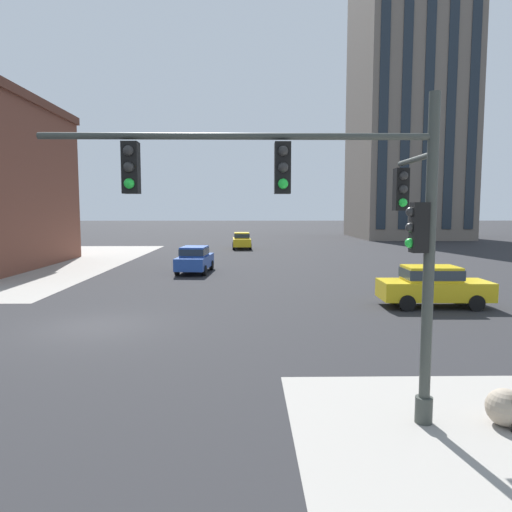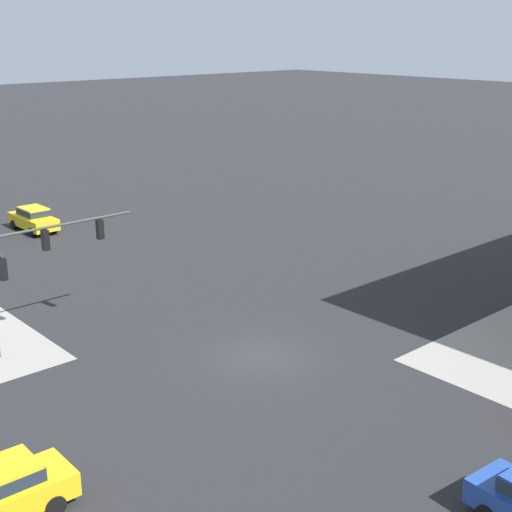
{
  "view_description": "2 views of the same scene",
  "coord_description": "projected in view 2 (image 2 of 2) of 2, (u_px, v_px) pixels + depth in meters",
  "views": [
    {
      "loc": [
        5.22,
        -15.85,
        3.97
      ],
      "look_at": [
        5.54,
        2.94,
        2.13
      ],
      "focal_mm": 33.04,
      "sensor_mm": 36.0,
      "label": 1
    },
    {
      "loc": [
        18.92,
        21.09,
        13.46
      ],
      "look_at": [
        0.31,
        0.07,
        4.61
      ],
      "focal_mm": 50.85,
      "sensor_mm": 36.0,
      "label": 2
    }
  ],
  "objects": [
    {
      "name": "ground_plane",
      "position": [
        260.0,
        357.0,
        31.07
      ],
      "size": [
        320.0,
        320.0,
        0.0
      ],
      "primitive_type": "plane",
      "color": "#262628"
    },
    {
      "name": "car_main_southbound_near",
      "position": [
        33.0,
        218.0,
        50.04
      ],
      "size": [
        1.95,
        4.43,
        1.68
      ],
      "color": "gold",
      "rests_on": "ground"
    },
    {
      "name": "traffic_signal_main",
      "position": [
        22.0,
        267.0,
        30.6
      ],
      "size": [
        7.09,
        2.09,
        6.03
      ],
      "color": "#383D38",
      "rests_on": "ground"
    }
  ]
}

